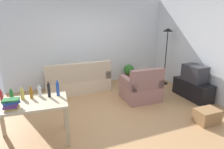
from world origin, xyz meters
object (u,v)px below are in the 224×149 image
Objects in this scene: armchair at (141,88)px; couch at (78,81)px; tv at (195,73)px; tv_stand at (192,89)px; bottle_squat at (22,94)px; desk at (31,108)px; bottle_blue at (58,89)px; bottle_red at (2,97)px; bottle_clear at (40,92)px; bottle_green at (12,95)px; bottle_dark at (49,90)px; bottle_amber at (31,93)px; torchiere_lamp at (167,41)px; potted_plant at (129,71)px; storage_box at (207,116)px; book_stack at (11,104)px.

couch is at bearing -39.80° from armchair.
armchair is at bearing 73.78° from tv.
bottle_squat is (-4.17, -0.25, 0.61)m from tv_stand.
bottle_blue is at bearing 18.55° from desk.
armchair is 4.23× the size of bottle_squat.
bottle_clear is (0.59, 0.07, -0.02)m from bottle_red.
bottle_dark reaches higher than bottle_green.
torchiere_lamp is at bearing 20.83° from bottle_amber.
bottle_blue is (-3.57, -0.32, 0.65)m from tv_stand.
bottle_green is at bearing 26.45° from bottle_red.
desk is (-1.23, -2.09, 0.34)m from couch.
bottle_red is at bearing 93.84° from tv.
storage_box is at bearing -84.71° from potted_plant.
torchiere_lamp is 8.31× the size of bottle_squat.
storage_box is (3.37, -0.68, -0.50)m from desk.
book_stack is (-0.29, -0.32, -0.01)m from bottle_amber.
bottle_dark is 0.99× the size of bottle_blue.
desk is 0.41m from bottle_dark.
desk reaches higher than tv_stand.
storage_box is 2.20× the size of bottle_squat.
potted_plant is 1.19× the size of storage_box.
bottle_squat is at bearing 171.66° from bottle_amber.
tv is 2.08× the size of bottle_dark.
desk is (-4.04, -0.44, 0.41)m from tv_stand.
couch is 8.23× the size of bottle_amber.
torchiere_lamp reaches higher than armchair.
tv_stand is 4.08m from bottle_amber.
book_stack is at bearing 56.30° from couch.
torchiere_lamp is (-0.00, 1.26, 0.71)m from tv.
desk is 0.54m from bottle_blue.
bottle_red is at bearing 177.62° from bottle_dark.
book_stack is (-0.14, -0.35, -0.01)m from bottle_squat.
tv is 2.88× the size of bottle_green.
book_stack is (0.02, -0.36, -0.00)m from bottle_green.
bottle_clear is at bearing 40.62° from book_stack.
tv_stand is 1.44m from armchair.
bottle_blue is at bearing 20.21° from book_stack.
storage_box is at bearing -12.23° from bottle_red.
tv is at bearing 3.03° from bottle_green.
bottle_dark is at bearing -11.87° from bottle_amber.
armchair is 3.16× the size of bottle_blue.
bottle_squat reaches higher than potted_plant.
tv_stand is 5.37× the size of bottle_clear.
bottle_squat is at bearing -175.89° from bottle_clear.
bottle_amber is (-4.03, -0.27, 0.16)m from tv.
tv is at bearing 5.08° from bottle_dark.
bottle_red is 0.46m from bottle_amber.
desk is 2.20× the size of potted_plant.
torchiere_lamp is 6.28× the size of bottle_dark.
bottle_green is (-4.33, -1.49, -0.56)m from torchiere_lamp.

